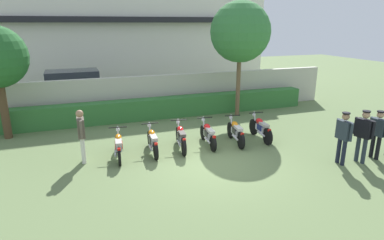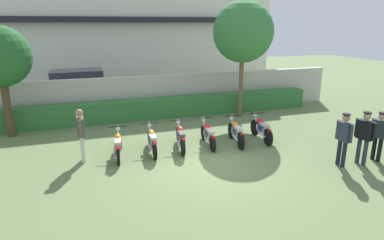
% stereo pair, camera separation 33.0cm
% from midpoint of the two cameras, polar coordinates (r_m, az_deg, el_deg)
% --- Properties ---
extents(ground, '(60.00, 60.00, 0.00)m').
position_cam_midpoint_polar(ground, '(10.62, 2.60, -7.69)').
color(ground, '#607547').
extents(building, '(19.52, 6.50, 8.55)m').
position_cam_midpoint_polar(building, '(25.55, -11.97, 15.94)').
color(building, silver).
rests_on(building, ground).
extents(compound_wall, '(18.55, 0.30, 1.92)m').
position_cam_midpoint_polar(compound_wall, '(16.29, -6.21, 4.36)').
color(compound_wall, '#BCB7A8').
rests_on(compound_wall, ground).
extents(hedge_row, '(14.84, 0.70, 0.95)m').
position_cam_midpoint_polar(hedge_row, '(15.74, -5.54, 2.14)').
color(hedge_row, '#337033').
rests_on(hedge_row, ground).
extents(parked_car, '(4.52, 2.11, 1.89)m').
position_cam_midpoint_polar(parked_car, '(19.19, -19.79, 5.25)').
color(parked_car, '#9EA3A8').
rests_on(parked_car, ground).
extents(tree_far_side, '(2.78, 2.78, 5.33)m').
position_cam_midpoint_polar(tree_far_side, '(15.76, 7.72, 14.79)').
color(tree_far_side, brown).
rests_on(tree_far_side, ground).
extents(motorcycle_in_row_0, '(0.60, 1.81, 0.95)m').
position_cam_midpoint_polar(motorcycle_in_row_0, '(11.25, -13.36, -4.29)').
color(motorcycle_in_row_0, black).
rests_on(motorcycle_in_row_0, ground).
extents(motorcycle_in_row_1, '(0.60, 1.83, 0.95)m').
position_cam_midpoint_polar(motorcycle_in_row_1, '(11.47, -7.66, -3.56)').
color(motorcycle_in_row_1, black).
rests_on(motorcycle_in_row_1, ground).
extents(motorcycle_in_row_2, '(0.61, 1.84, 0.97)m').
position_cam_midpoint_polar(motorcycle_in_row_2, '(11.70, -2.74, -2.96)').
color(motorcycle_in_row_2, black).
rests_on(motorcycle_in_row_2, ground).
extents(motorcycle_in_row_3, '(0.60, 1.82, 0.94)m').
position_cam_midpoint_polar(motorcycle_in_row_3, '(12.09, 2.00, -2.40)').
color(motorcycle_in_row_3, black).
rests_on(motorcycle_in_row_3, ground).
extents(motorcycle_in_row_4, '(0.60, 1.84, 0.97)m').
position_cam_midpoint_polar(motorcycle_in_row_4, '(12.37, 6.80, -1.99)').
color(motorcycle_in_row_4, black).
rests_on(motorcycle_in_row_4, ground).
extents(motorcycle_in_row_5, '(0.60, 1.85, 0.97)m').
position_cam_midpoint_polar(motorcycle_in_row_5, '(12.90, 11.03, -1.39)').
color(motorcycle_in_row_5, black).
rests_on(motorcycle_in_row_5, ground).
extents(inspector_person, '(0.23, 0.69, 1.74)m').
position_cam_midpoint_polar(inspector_person, '(11.04, -19.38, -1.90)').
color(inspector_person, silver).
rests_on(inspector_person, ground).
extents(officer_0, '(0.24, 0.68, 1.70)m').
position_cam_midpoint_polar(officer_0, '(11.27, 23.93, -2.20)').
color(officer_0, black).
rests_on(officer_0, ground).
extents(officer_1, '(0.31, 0.67, 1.72)m').
position_cam_midpoint_polar(officer_1, '(11.67, 26.78, -1.87)').
color(officer_1, '#28333D').
rests_on(officer_1, ground).
extents(officer_2, '(0.25, 0.65, 1.63)m').
position_cam_midpoint_polar(officer_2, '(12.25, 28.73, -1.66)').
color(officer_2, black).
rests_on(officer_2, ground).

